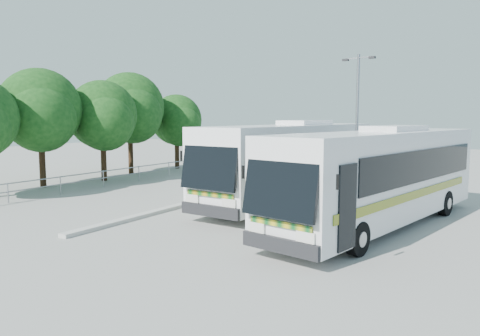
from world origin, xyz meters
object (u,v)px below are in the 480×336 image
Objects in this scene: tree_far_c at (103,115)px; coach_adjacent at (381,175)px; tree_far_b at (41,109)px; coach_main at (294,160)px; tree_far_e at (177,120)px; lamppost at (357,120)px; tree_far_d at (130,107)px.

tree_far_c is 0.49× the size of coach_adjacent.
coach_main is (14.52, 3.49, -2.51)m from tree_far_b.
tree_far_b is 19.76m from coach_adjacent.
coach_main is at bearing -31.33° from tree_far_e.
tree_far_c is 16.16m from lamppost.
lamppost is (16.57, -6.50, 0.09)m from tree_far_e.
tree_far_c is 19.17m from coach_adjacent.
tree_far_d reaches higher than coach_main.
tree_far_b is 0.95× the size of tree_far_d.
tree_far_d is at bearing 168.47° from coach_main.
tree_far_b is 12.13m from tree_far_e.
tree_far_e reaches higher than coach_adjacent.
tree_far_b is at bearing -168.52° from coach_adjacent.
tree_far_d reaches higher than lamppost.
tree_far_d is at bearing 170.45° from coach_adjacent.
tree_far_d is at bearing 92.23° from tree_far_b.
tree_far_c is at bearing -86.46° from tree_far_e.
tree_far_c is at bearing -72.17° from tree_far_d.
tree_far_b is 0.51× the size of coach_main.
tree_far_c is at bearing 77.09° from tree_far_b.
coach_adjacent is 6.27m from lamppost.
tree_far_c is 3.93m from tree_far_d.
lamppost is at bearing 6.04° from tree_far_c.
tree_far_b reaches higher than tree_far_c.
tree_far_d is (-1.19, 3.70, 0.56)m from tree_far_c.
lamppost reaches higher than coach_adjacent.
tree_far_d is 15.62m from coach_main.
tree_far_c is 0.88× the size of tree_far_d.
lamppost is at bearing 126.93° from coach_adjacent.
tree_far_e is 17.80m from lamppost.
tree_far_e is at bearing 159.04° from coach_adjacent.
coach_main is 6.00m from coach_adjacent.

